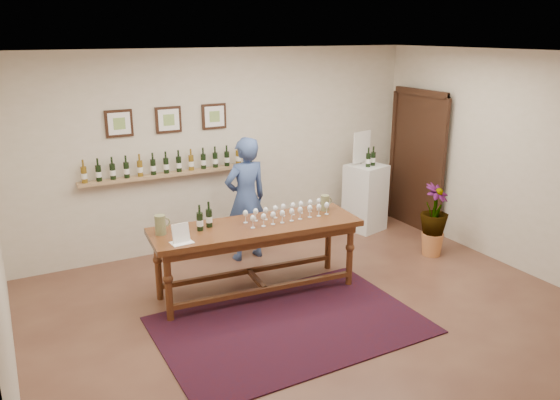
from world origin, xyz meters
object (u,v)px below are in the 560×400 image
display_pedestal (365,197)px  person (246,199)px  tasting_table (256,235)px  potted_plant (434,220)px

display_pedestal → person: 2.16m
tasting_table → person: (0.33, 1.01, 0.11)m
display_pedestal → potted_plant: size_ratio=1.18×
tasting_table → display_pedestal: size_ratio=2.40×
tasting_table → display_pedestal: bearing=30.5°
potted_plant → display_pedestal: bearing=98.8°
potted_plant → tasting_table: bearing=177.5°
tasting_table → person: 1.07m
display_pedestal → person: bearing=-175.1°
tasting_table → potted_plant: (2.66, -0.12, -0.22)m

